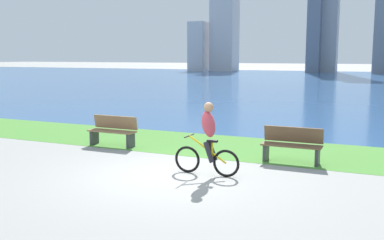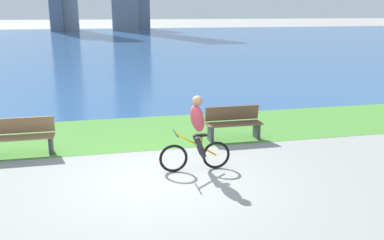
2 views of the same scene
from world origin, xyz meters
name	(u,v)px [view 1 (image 1 of 2)]	position (x,y,z in m)	size (l,w,h in m)	color
ground_plane	(168,175)	(0.00, 0.00, 0.00)	(300.00, 300.00, 0.00)	gray
grass_strip_bayside	(223,146)	(0.00, 3.64, 0.00)	(120.00, 3.41, 0.01)	#478433
bay_water_surface	(343,82)	(0.00, 39.40, 0.00)	(300.00, 68.10, 0.00)	#2D568C
cyclist_lead	(208,139)	(0.81, 0.42, 0.83)	(1.58, 0.52, 1.66)	black
bench_near_path	(113,131)	(-3.06, 2.36, 0.45)	(1.50, 0.47, 0.90)	olive
bench_far_along_path	(292,145)	(2.30, 2.42, 0.45)	(1.50, 0.47, 0.90)	brown
city_skyline_far_shore	(314,11)	(-7.63, 66.89, 9.86)	(36.97, 8.03, 27.47)	#B7B7BC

